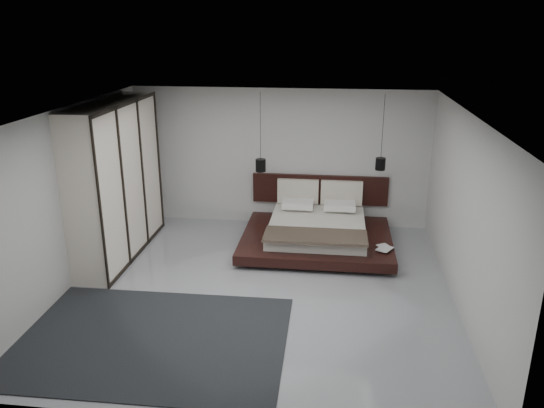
# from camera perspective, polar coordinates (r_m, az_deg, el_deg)

# --- Properties ---
(floor) EXTENTS (6.00, 6.00, 0.00)m
(floor) POSITION_cam_1_polar(r_m,az_deg,el_deg) (8.52, -1.41, -9.12)
(floor) COLOR #92949A
(floor) RESTS_ON ground
(ceiling) EXTENTS (6.00, 6.00, 0.00)m
(ceiling) POSITION_cam_1_polar(r_m,az_deg,el_deg) (7.62, -1.58, 9.81)
(ceiling) COLOR white
(ceiling) RESTS_ON wall_back
(wall_back) EXTENTS (6.00, 0.00, 6.00)m
(wall_back) POSITION_cam_1_polar(r_m,az_deg,el_deg) (10.81, 0.85, 4.98)
(wall_back) COLOR #BBBAB8
(wall_back) RESTS_ON floor
(wall_front) EXTENTS (6.00, 0.00, 6.00)m
(wall_front) POSITION_cam_1_polar(r_m,az_deg,el_deg) (5.27, -6.37, -10.87)
(wall_front) COLOR #BBBAB8
(wall_front) RESTS_ON floor
(wall_left) EXTENTS (0.00, 6.00, 6.00)m
(wall_left) POSITION_cam_1_polar(r_m,az_deg,el_deg) (8.89, -20.99, 0.60)
(wall_left) COLOR #BBBAB8
(wall_left) RESTS_ON floor
(wall_right) EXTENTS (0.00, 6.00, 6.00)m
(wall_right) POSITION_cam_1_polar(r_m,az_deg,el_deg) (8.10, 20.01, -1.03)
(wall_right) COLOR #BBBAB8
(wall_right) RESTS_ON floor
(lattice_screen) EXTENTS (0.05, 0.90, 2.60)m
(lattice_screen) POSITION_cam_1_polar(r_m,az_deg,el_deg) (11.03, -14.94, 4.08)
(lattice_screen) COLOR black
(lattice_screen) RESTS_ON floor
(bed) EXTENTS (2.76, 2.38, 1.07)m
(bed) POSITION_cam_1_polar(r_m,az_deg,el_deg) (10.06, 4.86, -2.84)
(bed) COLOR black
(bed) RESTS_ON floor
(book_lower) EXTENTS (0.30, 0.32, 0.02)m
(book_lower) POSITION_cam_1_polar(r_m,az_deg,el_deg) (9.50, 11.55, -4.65)
(book_lower) COLOR #99724C
(book_lower) RESTS_ON bed
(book_upper) EXTENTS (0.34, 0.37, 0.02)m
(book_upper) POSITION_cam_1_polar(r_m,az_deg,el_deg) (9.46, 11.45, -4.59)
(book_upper) COLOR #99724C
(book_upper) RESTS_ON book_lower
(pendant_left) EXTENTS (0.20, 0.20, 1.51)m
(pendant_left) POSITION_cam_1_polar(r_m,az_deg,el_deg) (10.21, -1.23, 4.20)
(pendant_left) COLOR black
(pendant_left) RESTS_ON ceiling
(pendant_right) EXTENTS (0.19, 0.19, 1.41)m
(pendant_right) POSITION_cam_1_polar(r_m,az_deg,el_deg) (10.12, 11.59, 4.26)
(pendant_right) COLOR black
(pendant_right) RESTS_ON ceiling
(wardrobe) EXTENTS (0.66, 2.80, 2.75)m
(wardrobe) POSITION_cam_1_polar(r_m,az_deg,el_deg) (9.72, -16.46, 2.44)
(wardrobe) COLOR silver
(wardrobe) RESTS_ON floor
(rug) EXTENTS (3.58, 2.58, 0.02)m
(rug) POSITION_cam_1_polar(r_m,az_deg,el_deg) (7.46, -12.69, -13.99)
(rug) COLOR black
(rug) RESTS_ON floor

